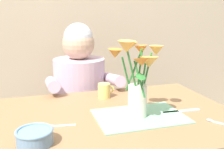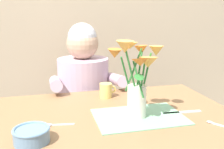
{
  "view_description": "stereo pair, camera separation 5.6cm",
  "coord_description": "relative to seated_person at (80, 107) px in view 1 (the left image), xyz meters",
  "views": [
    {
      "loc": [
        -0.31,
        -1.09,
        1.21
      ],
      "look_at": [
        0.04,
        0.05,
        0.92
      ],
      "focal_mm": 42.38,
      "sensor_mm": 36.0,
      "label": 1
    },
    {
      "loc": [
        -0.26,
        -1.11,
        1.21
      ],
      "look_at": [
        0.04,
        0.05,
        0.92
      ],
      "focal_mm": 42.38,
      "sensor_mm": 36.0,
      "label": 2
    }
  ],
  "objects": [
    {
      "name": "seated_person",
      "position": [
        0.0,
        0.0,
        0.0
      ],
      "size": [
        0.45,
        0.47,
        1.14
      ],
      "rotation": [
        0.0,
        0.0,
        0.08
      ],
      "color": "#4C4C56",
      "rests_on": "ground_plane"
    },
    {
      "name": "wood_panel_backdrop",
      "position": [
        0.02,
        0.43,
        0.69
      ],
      "size": [
        4.0,
        0.1,
        2.5
      ],
      "primitive_type": "cube",
      "color": "tan",
      "rests_on": "ground_plane"
    },
    {
      "name": "ceramic_bowl",
      "position": [
        -0.3,
        -0.8,
        0.21
      ],
      "size": [
        0.14,
        0.14,
        0.06
      ],
      "color": "#6689A8",
      "rests_on": "dining_table"
    },
    {
      "name": "spoon_1",
      "position": [
        0.44,
        -0.83,
        0.18
      ],
      "size": [
        0.08,
        0.11,
        0.01
      ],
      "color": "silver",
      "rests_on": "dining_table"
    },
    {
      "name": "spoon_0",
      "position": [
        -0.21,
        -0.67,
        0.18
      ],
      "size": [
        0.12,
        0.03,
        0.01
      ],
      "color": "silver",
      "rests_on": "dining_table"
    },
    {
      "name": "striped_placemat",
      "position": [
        0.16,
        -0.67,
        0.18
      ],
      "size": [
        0.4,
        0.28,
        0.0
      ],
      "primitive_type": "cube",
      "color": "#7AB289",
      "rests_on": "dining_table"
    },
    {
      "name": "flower_vase",
      "position": [
        0.14,
        -0.67,
        0.37
      ],
      "size": [
        0.26,
        0.22,
        0.35
      ],
      "color": "silver",
      "rests_on": "dining_table"
    },
    {
      "name": "coffee_cup",
      "position": [
        0.07,
        -0.36,
        0.22
      ],
      "size": [
        0.09,
        0.07,
        0.08
      ],
      "color": "#E5C666",
      "rests_on": "dining_table"
    },
    {
      "name": "dining_table",
      "position": [
        0.02,
        -0.62,
        0.08
      ],
      "size": [
        1.2,
        0.8,
        0.74
      ],
      "color": "olive",
      "rests_on": "ground_plane"
    },
    {
      "name": "dinner_knife",
      "position": [
        0.37,
        -0.67,
        0.18
      ],
      "size": [
        0.19,
        0.03,
        0.0
      ],
      "primitive_type": "cube",
      "rotation": [
        0.0,
        0.0,
        -0.05
      ],
      "color": "silver",
      "rests_on": "dining_table"
    }
  ]
}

